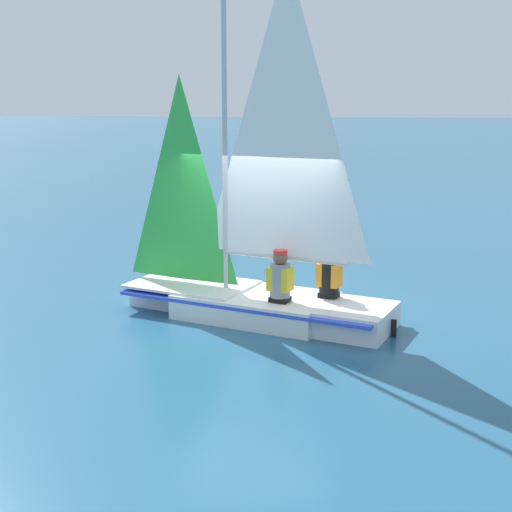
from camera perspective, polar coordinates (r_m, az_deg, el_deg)
ground_plane at (r=11.19m, az=-0.00°, el=-4.90°), size 260.00×260.00×0.00m
sailboat_main at (r=10.97m, az=0.03°, el=-0.98°), size 2.57×4.43×5.41m
sailor_helm at (r=10.58m, az=1.94°, el=-2.35°), size 0.38×0.40×1.16m
sailor_crew at (r=10.88m, az=5.87°, el=-2.06°), size 0.38×0.40×1.16m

